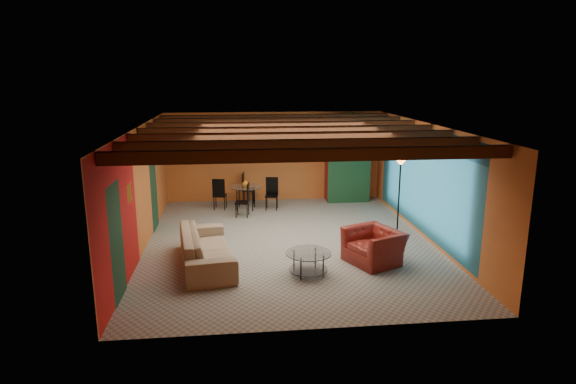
{
  "coord_description": "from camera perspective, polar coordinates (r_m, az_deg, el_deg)",
  "views": [
    {
      "loc": [
        -1.21,
        -10.69,
        3.79
      ],
      "look_at": [
        0.0,
        0.2,
        1.15
      ],
      "focal_mm": 30.51,
      "sensor_mm": 36.0,
      "label": 1
    }
  ],
  "objects": [
    {
      "name": "room",
      "position": [
        10.96,
        0.05,
        6.05
      ],
      "size": [
        6.52,
        8.01,
        2.71
      ],
      "color": "gray",
      "rests_on": "ground"
    },
    {
      "name": "vase",
      "position": [
        13.94,
        -5.0,
        2.09
      ],
      "size": [
        0.23,
        0.23,
        0.21
      ],
      "primitive_type": "imported",
      "rotation": [
        0.0,
        0.0,
        0.14
      ],
      "color": "orange",
      "rests_on": "dining_table"
    },
    {
      "name": "armchair",
      "position": [
        10.26,
        9.97,
        -6.25
      ],
      "size": [
        1.31,
        1.38,
        0.7
      ],
      "primitive_type": "imported",
      "rotation": [
        0.0,
        0.0,
        -1.14
      ],
      "color": "maroon",
      "rests_on": "ground"
    },
    {
      "name": "painting",
      "position": [
        14.81,
        -5.09,
        5.19
      ],
      "size": [
        1.05,
        0.03,
        0.65
      ],
      "primitive_type": "cube",
      "color": "black",
      "rests_on": "wall_back"
    },
    {
      "name": "potted_plant",
      "position": [
        14.85,
        7.04,
        8.32
      ],
      "size": [
        0.55,
        0.51,
        0.51
      ],
      "primitive_type": "imported",
      "rotation": [
        0.0,
        0.0,
        -0.29
      ],
      "color": "#26661E",
      "rests_on": "armoire"
    },
    {
      "name": "dining_table",
      "position": [
        14.07,
        -4.95,
        -0.18
      ],
      "size": [
        2.04,
        2.04,
        0.93
      ],
      "primitive_type": null,
      "rotation": [
        0.0,
        0.0,
        -0.16
      ],
      "color": "silver",
      "rests_on": "ground"
    },
    {
      "name": "coffee_table",
      "position": [
        9.58,
        2.39,
        -8.29
      ],
      "size": [
        1.03,
        1.03,
        0.46
      ],
      "primitive_type": null,
      "rotation": [
        0.0,
        0.0,
        0.17
      ],
      "color": "silver",
      "rests_on": "ground"
    },
    {
      "name": "ceiling_fan",
      "position": [
        10.85,
        0.12,
        5.97
      ],
      "size": [
        1.5,
        1.5,
        0.44
      ],
      "primitive_type": null,
      "color": "#472614",
      "rests_on": "ceiling"
    },
    {
      "name": "armoire",
      "position": [
        15.03,
        6.89,
        3.16
      ],
      "size": [
        1.27,
        0.63,
        2.21
      ],
      "primitive_type": "cube",
      "rotation": [
        0.0,
        0.0,
        0.01
      ],
      "color": "maroon",
      "rests_on": "ground"
    },
    {
      "name": "floor_lamp",
      "position": [
        11.89,
        12.8,
        -0.5
      ],
      "size": [
        0.42,
        0.42,
        1.95
      ],
      "primitive_type": null,
      "rotation": [
        0.0,
        0.0,
        -0.07
      ],
      "color": "black",
      "rests_on": "ground"
    },
    {
      "name": "sofa",
      "position": [
        10.13,
        -9.5,
        -6.47
      ],
      "size": [
        1.29,
        2.56,
        0.71
      ],
      "primitive_type": "imported",
      "rotation": [
        0.0,
        0.0,
        1.71
      ],
      "color": "#8C735A",
      "rests_on": "ground"
    }
  ]
}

